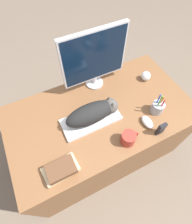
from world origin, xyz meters
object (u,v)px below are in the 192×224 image
object	(u,v)px
computer_mouse	(147,122)
book_stack	(61,169)
phone	(161,129)
baseball	(146,76)
keyboard	(91,120)
cat	(94,112)
coffee_mug	(128,138)
monitor	(94,58)
pen_cup	(158,107)

from	to	relation	value
computer_mouse	book_stack	world-z (taller)	book_stack
phone	baseball	bearing A→B (deg)	65.76
keyboard	phone	xyz separation A→B (m)	(0.38, -0.30, 0.04)
baseball	phone	xyz separation A→B (m)	(-0.21, -0.46, 0.02)
cat	baseball	size ratio (longest dim) A/B	5.07
phone	book_stack	distance (m)	0.69
baseball	book_stack	xyz separation A→B (m)	(-0.90, -0.41, -0.00)
cat	coffee_mug	bearing A→B (deg)	-63.95
computer_mouse	book_stack	distance (m)	0.66
monitor	computer_mouse	distance (m)	0.59
cat	book_stack	world-z (taller)	cat
computer_mouse	coffee_mug	bearing A→B (deg)	-164.42
phone	monitor	bearing A→B (deg)	108.08
keyboard	coffee_mug	world-z (taller)	coffee_mug
computer_mouse	baseball	bearing A→B (deg)	56.68
pen_cup	baseball	bearing A→B (deg)	69.51
cat	pen_cup	size ratio (longest dim) A/B	1.98
book_stack	keyboard	bearing A→B (deg)	37.97
computer_mouse	cat	bearing A→B (deg)	147.99
pen_cup	cat	bearing A→B (deg)	162.30
monitor	pen_cup	xyz separation A→B (m)	(0.29, -0.45, -0.22)
keyboard	monitor	distance (m)	0.44
monitor	phone	distance (m)	0.67
pen_cup	phone	world-z (taller)	pen_cup
monitor	book_stack	world-z (taller)	monitor
keyboard	monitor	bearing A→B (deg)	59.67
cat	pen_cup	world-z (taller)	pen_cup
cat	computer_mouse	world-z (taller)	cat
monitor	phone	size ratio (longest dim) A/B	4.32
monitor	book_stack	distance (m)	0.77
keyboard	book_stack	distance (m)	0.40
phone	book_stack	size ratio (longest dim) A/B	0.52
cat	phone	world-z (taller)	cat
monitor	computer_mouse	size ratio (longest dim) A/B	4.49
pen_cup	book_stack	bearing A→B (deg)	-172.55
baseball	cat	bearing A→B (deg)	-163.82
pen_cup	monitor	bearing A→B (deg)	122.98
keyboard	cat	bearing A→B (deg)	0.00
baseball	book_stack	size ratio (longest dim) A/B	0.35
computer_mouse	pen_cup	bearing A→B (deg)	25.05
monitor	computer_mouse	bearing A→B (deg)	-71.78
cat	coffee_mug	distance (m)	0.29
cat	monitor	distance (m)	0.38
keyboard	cat	distance (m)	0.08
monitor	phone	xyz separation A→B (m)	(0.20, -0.60, -0.21)
phone	coffee_mug	bearing A→B (deg)	169.02
keyboard	computer_mouse	size ratio (longest dim) A/B	3.83
keyboard	monitor	xyz separation A→B (m)	(0.18, 0.31, 0.25)
cat	book_stack	bearing A→B (deg)	-144.29
baseball	coffee_mug	bearing A→B (deg)	-136.15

